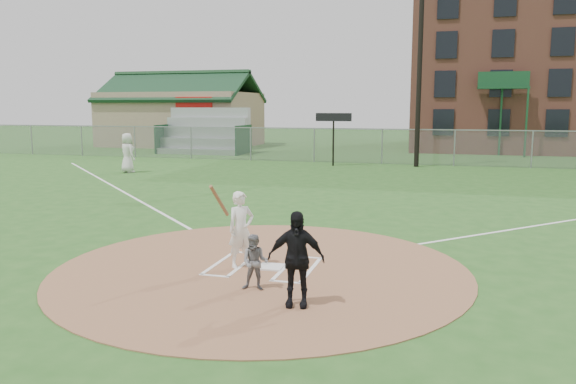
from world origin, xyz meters
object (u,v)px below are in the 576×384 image
(home_plate, at_px, (271,267))
(catcher, at_px, (255,262))
(umpire, at_px, (296,259))
(ondeck_player, at_px, (127,153))
(batter_at_plate, at_px, (241,229))

(home_plate, height_order, catcher, catcher)
(umpire, distance_m, ondeck_player, 20.74)
(catcher, relative_size, ondeck_player, 0.51)
(ondeck_player, distance_m, batter_at_plate, 18.23)
(home_plate, height_order, umpire, umpire)
(home_plate, xyz_separation_m, umpire, (1.06, -1.99, 0.78))
(catcher, distance_m, batter_at_plate, 1.52)
(batter_at_plate, bearing_deg, ondeck_player, 128.52)
(home_plate, xyz_separation_m, batter_at_plate, (-0.60, -0.11, 0.78))
(home_plate, distance_m, ondeck_player, 18.55)
(catcher, bearing_deg, ondeck_player, 120.91)
(home_plate, distance_m, batter_at_plate, 0.99)
(catcher, distance_m, umpire, 1.13)
(ondeck_player, xyz_separation_m, batter_at_plate, (11.35, -14.26, -0.17))
(ondeck_player, relative_size, batter_at_plate, 1.11)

